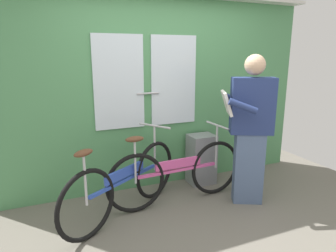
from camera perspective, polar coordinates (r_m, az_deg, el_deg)
ground_plane at (r=3.13m, az=8.15°, el=-19.65°), size 5.05×4.19×0.04m
train_door_wall at (r=3.80m, az=-1.37°, el=6.85°), size 4.05×0.28×2.39m
bicycle_near_door at (r=3.48m, az=1.83°, el=-8.92°), size 1.70×0.44×0.88m
bicycle_leaning_behind at (r=3.24m, az=-8.21°, el=-10.70°), size 1.47×0.97×0.90m
passenger_reading_newspaper at (r=3.46m, az=15.31°, el=-0.27°), size 0.63×0.57×1.69m
trash_bin_by_wall at (r=4.03m, az=6.33°, el=-6.24°), size 0.33×0.28×0.66m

